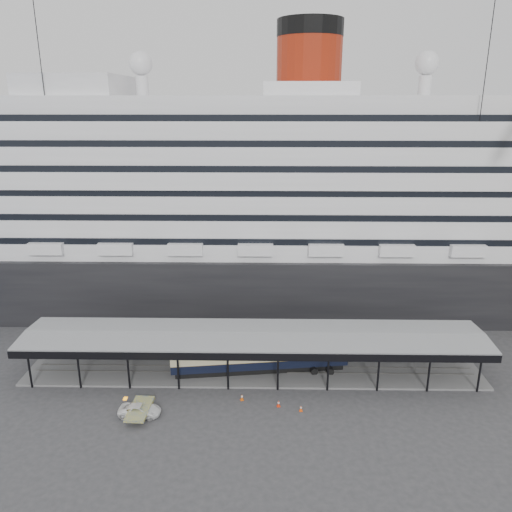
# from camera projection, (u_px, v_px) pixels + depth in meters

# --- Properties ---
(ground) EXTENTS (200.00, 200.00, 0.00)m
(ground) POSITION_uv_depth(u_px,v_px,m) (253.00, 394.00, 57.34)
(ground) COLOR #323234
(ground) RESTS_ON ground
(cruise_ship) EXTENTS (130.00, 30.00, 43.90)m
(cruise_ship) POSITION_uv_depth(u_px,v_px,m) (257.00, 188.00, 82.40)
(cruise_ship) COLOR black
(cruise_ship) RESTS_ON ground
(platform_canopy) EXTENTS (56.00, 9.18, 5.30)m
(platform_canopy) POSITION_uv_depth(u_px,v_px,m) (254.00, 354.00, 61.41)
(platform_canopy) COLOR slate
(platform_canopy) RESTS_ON ground
(port_truck) EXTENTS (4.57, 2.27, 1.25)m
(port_truck) POSITION_uv_depth(u_px,v_px,m) (140.00, 410.00, 53.26)
(port_truck) COLOR white
(port_truck) RESTS_ON ground
(pullman_carriage) EXTENTS (21.82, 5.49, 21.24)m
(pullman_carriage) POSITION_uv_depth(u_px,v_px,m) (260.00, 353.00, 61.33)
(pullman_carriage) COLOR black
(pullman_carriage) RESTS_ON ground
(traffic_cone_left) EXTENTS (0.51, 0.51, 0.76)m
(traffic_cone_left) POSITION_uv_depth(u_px,v_px,m) (242.00, 397.00, 56.02)
(traffic_cone_left) COLOR #D4510B
(traffic_cone_left) RESTS_ON ground
(traffic_cone_mid) EXTENTS (0.38, 0.38, 0.70)m
(traffic_cone_mid) POSITION_uv_depth(u_px,v_px,m) (301.00, 408.00, 54.05)
(traffic_cone_mid) COLOR #F94F0D
(traffic_cone_mid) RESTS_ON ground
(traffic_cone_right) EXTENTS (0.47, 0.47, 0.75)m
(traffic_cone_right) POSITION_uv_depth(u_px,v_px,m) (279.00, 403.00, 54.86)
(traffic_cone_right) COLOR red
(traffic_cone_right) RESTS_ON ground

